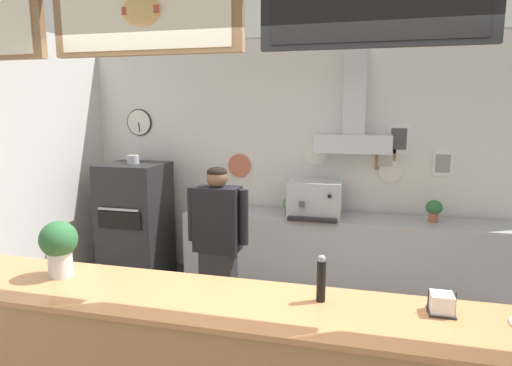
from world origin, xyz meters
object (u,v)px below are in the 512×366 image
at_px(potted_basil, 434,209).
at_px(basil_vase, 59,246).
at_px(pepper_grinder, 321,279).
at_px(shop_worker, 218,252).
at_px(pizza_oven, 136,222).
at_px(potted_oregano, 290,205).
at_px(espresso_machine, 315,199).
at_px(napkin_holder, 442,304).

xyz_separation_m(potted_basil, basil_vase, (-2.52, -2.68, 0.23)).
distance_m(pepper_grinder, basil_vase, 1.59).
bearing_deg(shop_worker, pizza_oven, -38.71).
relative_size(potted_basil, pepper_grinder, 0.92).
distance_m(shop_worker, potted_oregano, 1.46).
height_order(espresso_machine, basil_vase, basil_vase).
distance_m(potted_basil, pepper_grinder, 2.81).
bearing_deg(pepper_grinder, potted_oregano, 103.36).
height_order(pizza_oven, napkin_holder, pizza_oven).
relative_size(espresso_machine, potted_oregano, 2.80).
bearing_deg(potted_oregano, basil_vase, -110.34).
height_order(espresso_machine, potted_basil, espresso_machine).
height_order(potted_oregano, napkin_holder, napkin_holder).
xyz_separation_m(pizza_oven, potted_basil, (3.40, 0.26, 0.30)).
distance_m(espresso_machine, basil_vase, 2.92).
height_order(shop_worker, potted_basil, shop_worker).
relative_size(pizza_oven, napkin_holder, 11.27).
bearing_deg(basil_vase, potted_oregano, 69.66).
relative_size(shop_worker, pepper_grinder, 6.22).
distance_m(espresso_machine, pepper_grinder, 2.62).
height_order(espresso_machine, napkin_holder, espresso_machine).
distance_m(espresso_machine, napkin_holder, 2.75).
bearing_deg(pizza_oven, napkin_holder, -37.79).
bearing_deg(potted_basil, potted_oregano, -178.06).
relative_size(pizza_oven, basil_vase, 4.42).
distance_m(espresso_machine, potted_oregano, 0.30).
xyz_separation_m(shop_worker, basil_vase, (-0.59, -1.23, 0.39)).
height_order(pepper_grinder, basil_vase, basil_vase).
distance_m(shop_worker, potted_basil, 2.42).
bearing_deg(pepper_grinder, shop_worker, 130.01).
bearing_deg(espresso_machine, basil_vase, -115.55).
distance_m(potted_oregano, basil_vase, 2.82).
relative_size(espresso_machine, pepper_grinder, 2.29).
xyz_separation_m(espresso_machine, potted_basil, (1.26, 0.05, -0.06)).
distance_m(shop_worker, basil_vase, 1.41).
height_order(potted_oregano, basil_vase, basil_vase).
bearing_deg(espresso_machine, pizza_oven, -174.47).
bearing_deg(shop_worker, potted_oregano, -104.69).
bearing_deg(espresso_machine, shop_worker, -115.30).
distance_m(potted_basil, potted_oregano, 1.55).
height_order(pizza_oven, potted_basil, pizza_oven).
bearing_deg(shop_worker, espresso_machine, -114.79).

